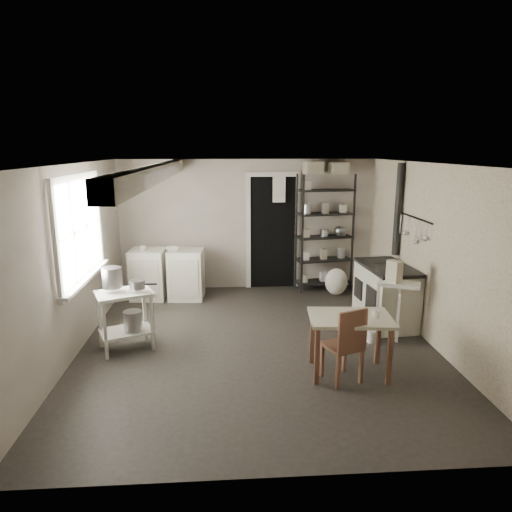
{
  "coord_description": "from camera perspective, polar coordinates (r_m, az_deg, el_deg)",
  "views": [
    {
      "loc": [
        -0.4,
        -5.52,
        2.48
      ],
      "look_at": [
        0.0,
        0.3,
        1.1
      ],
      "focal_mm": 32.0,
      "sensor_mm": 36.0,
      "label": 1
    }
  ],
  "objects": [
    {
      "name": "floor",
      "position": [
        6.06,
        0.2,
        -10.83
      ],
      "size": [
        5.0,
        5.0,
        0.0
      ],
      "primitive_type": "plane",
      "color": "black",
      "rests_on": "ground"
    },
    {
      "name": "ceiling",
      "position": [
        5.53,
        0.22,
        11.45
      ],
      "size": [
        5.0,
        5.0,
        0.0
      ],
      "primitive_type": "plane",
      "rotation": [
        3.14,
        0.0,
        0.0
      ],
      "color": "silver",
      "rests_on": "wall_back"
    },
    {
      "name": "wall_back",
      "position": [
        8.14,
        -1.06,
        3.91
      ],
      "size": [
        4.5,
        0.02,
        2.3
      ],
      "primitive_type": "cube",
      "color": "#A09588",
      "rests_on": "ground"
    },
    {
      "name": "wall_front",
      "position": [
        3.32,
        3.36,
        -10.33
      ],
      "size": [
        4.5,
        0.02,
        2.3
      ],
      "primitive_type": "cube",
      "color": "#A09588",
      "rests_on": "ground"
    },
    {
      "name": "wall_left",
      "position": [
        5.97,
        -21.88,
        -0.54
      ],
      "size": [
        0.02,
        5.0,
        2.3
      ],
      "primitive_type": "cube",
      "color": "#A09588",
      "rests_on": "ground"
    },
    {
      "name": "wall_right",
      "position": [
        6.26,
        21.2,
        0.14
      ],
      "size": [
        0.02,
        5.0,
        2.3
      ],
      "primitive_type": "cube",
      "color": "#A09588",
      "rests_on": "ground"
    },
    {
      "name": "window",
      "position": [
        6.08,
        -21.33,
        3.12
      ],
      "size": [
        0.12,
        1.76,
        1.28
      ],
      "primitive_type": null,
      "color": "beige",
      "rests_on": "wall_left"
    },
    {
      "name": "doorway",
      "position": [
        8.17,
        2.11,
        2.87
      ],
      "size": [
        0.96,
        0.1,
        2.08
      ],
      "primitive_type": null,
      "color": "beige",
      "rests_on": "ground"
    },
    {
      "name": "ceiling_beam",
      "position": [
        5.58,
        -12.37,
        10.14
      ],
      "size": [
        0.18,
        5.0,
        0.18
      ],
      "primitive_type": null,
      "color": "beige",
      "rests_on": "ceiling"
    },
    {
      "name": "wallpaper_panel",
      "position": [
        6.26,
        21.12,
        0.14
      ],
      "size": [
        0.01,
        5.0,
        2.3
      ],
      "primitive_type": null,
      "color": "beige",
      "rests_on": "wall_right"
    },
    {
      "name": "utensil_rail",
      "position": [
        6.71,
        18.89,
        4.63
      ],
      "size": [
        0.06,
        1.2,
        0.44
      ],
      "primitive_type": null,
      "color": "#A7A7A9",
      "rests_on": "wall_right"
    },
    {
      "name": "prep_table",
      "position": [
        5.98,
        -15.98,
        -7.56
      ],
      "size": [
        0.79,
        0.7,
        0.75
      ],
      "primitive_type": null,
      "rotation": [
        0.0,
        0.0,
        0.41
      ],
      "color": "beige",
      "rests_on": "ground"
    },
    {
      "name": "stockpot",
      "position": [
        5.85,
        -17.57,
        -2.59
      ],
      "size": [
        0.28,
        0.28,
        0.25
      ],
      "primitive_type": "cylinder",
      "rotation": [
        0.0,
        0.0,
        -0.24
      ],
      "color": "#A7A7A9",
      "rests_on": "prep_table"
    },
    {
      "name": "saucepan",
      "position": [
        5.8,
        -14.63,
        -3.46
      ],
      "size": [
        0.2,
        0.2,
        0.1
      ],
      "primitive_type": "cylinder",
      "rotation": [
        0.0,
        0.0,
        0.04
      ],
      "color": "#A7A7A9",
      "rests_on": "prep_table"
    },
    {
      "name": "bucket",
      "position": [
        5.95,
        -15.13,
        -7.79
      ],
      "size": [
        0.27,
        0.27,
        0.25
      ],
      "primitive_type": "cylinder",
      "rotation": [
        0.0,
        0.0,
        0.22
      ],
      "color": "#A7A7A9",
      "rests_on": "prep_table"
    },
    {
      "name": "base_cabinets",
      "position": [
        7.8,
        -11.03,
        -1.93
      ],
      "size": [
        1.3,
        0.63,
        0.84
      ],
      "primitive_type": null,
      "rotation": [
        0.0,
        0.0,
        -0.07
      ],
      "color": "beige",
      "rests_on": "ground"
    },
    {
      "name": "mixing_bowl",
      "position": [
        7.61,
        -10.49,
        1.56
      ],
      "size": [
        0.39,
        0.39,
        0.08
      ],
      "primitive_type": "imported",
      "rotation": [
        0.0,
        0.0,
        0.34
      ],
      "color": "silver",
      "rests_on": "base_cabinets"
    },
    {
      "name": "counter_cup",
      "position": [
        7.69,
        -13.98,
        1.55
      ],
      "size": [
        0.12,
        0.12,
        0.09
      ],
      "primitive_type": "imported",
      "rotation": [
        0.0,
        0.0,
        -0.13
      ],
      "color": "silver",
      "rests_on": "base_cabinets"
    },
    {
      "name": "shelf_rack",
      "position": [
        8.16,
        8.52,
        2.37
      ],
      "size": [
        1.02,
        0.54,
        2.05
      ],
      "primitive_type": null,
      "rotation": [
        0.0,
        0.0,
        0.17
      ],
      "color": "black",
      "rests_on": "ground"
    },
    {
      "name": "shelf_jar",
      "position": [
        8.09,
        6.57,
        5.32
      ],
      "size": [
        0.11,
        0.11,
        0.19
      ],
      "primitive_type": "imported",
      "rotation": [
        0.0,
        0.0,
        -0.32
      ],
      "color": "silver",
      "rests_on": "shelf_rack"
    },
    {
      "name": "storage_box_a",
      "position": [
        7.98,
        7.13,
        9.84
      ],
      "size": [
        0.33,
        0.3,
        0.2
      ],
      "primitive_type": "cube",
      "rotation": [
        0.0,
        0.0,
        0.15
      ],
      "color": "#BDB598",
      "rests_on": "shelf_rack"
    },
    {
      "name": "storage_box_b",
      "position": [
        8.07,
        10.25,
        9.63
      ],
      "size": [
        0.31,
        0.29,
        0.19
      ],
      "primitive_type": "cube",
      "rotation": [
        0.0,
        0.0,
        0.04
      ],
      "color": "#BDB598",
      "rests_on": "shelf_rack"
    },
    {
      "name": "stove",
      "position": [
        6.84,
        15.89,
        -4.55
      ],
      "size": [
        0.68,
        1.13,
        0.85
      ],
      "primitive_type": null,
      "rotation": [
        0.0,
        0.0,
        0.08
      ],
      "color": "beige",
      "rests_on": "ground"
    },
    {
      "name": "stovepipe",
      "position": [
        7.13,
        17.36,
        5.54
      ],
      "size": [
        0.15,
        0.15,
        1.53
      ],
      "primitive_type": null,
      "rotation": [
        0.0,
        0.0,
        -0.37
      ],
      "color": "black",
      "rests_on": "stove"
    },
    {
      "name": "side_ledge",
      "position": [
        6.22,
        17.2,
        -6.55
      ],
      "size": [
        0.6,
        0.47,
        0.81
      ],
      "primitive_type": null,
      "rotation": [
        0.0,
        0.0,
        -0.42
      ],
      "color": "beige",
      "rests_on": "ground"
    },
    {
      "name": "oats_box",
      "position": [
        6.06,
        16.95,
        -1.31
      ],
      "size": [
        0.18,
        0.22,
        0.28
      ],
      "primitive_type": "cube",
      "rotation": [
        0.0,
        0.0,
        0.42
      ],
      "color": "#BDB598",
      "rests_on": "side_ledge"
    },
    {
      "name": "work_table",
      "position": [
        5.27,
        11.58,
        -10.46
      ],
      "size": [
        0.94,
        0.7,
        0.68
      ],
      "primitive_type": null,
      "rotation": [
        0.0,
        0.0,
        -0.09
      ],
      "color": "beige",
      "rests_on": "ground"
    },
    {
      "name": "table_cup",
      "position": [
        5.13,
        14.76,
        -6.24
      ],
      "size": [
        0.1,
        0.1,
        0.09
      ],
      "primitive_type": "imported",
      "rotation": [
        0.0,
        0.0,
        -0.05
      ],
      "color": "silver",
      "rests_on": "work_table"
    },
    {
      "name": "chair",
      "position": [
        5.07,
        10.75,
        -10.1
      ],
      "size": [
        0.46,
        0.47,
        0.86
      ],
      "primitive_type": null,
      "rotation": [
        0.0,
        0.0,
        0.37
      ],
      "color": "brown",
      "rests_on": "ground"
    },
    {
      "name": "flour_sack",
      "position": [
        8.01,
        10.0,
        -3.13
      ],
      "size": [
        0.43,
        0.38,
        0.47
      ],
      "primitive_type": "ellipsoid",
      "rotation": [
        0.0,
        0.0,
        0.15
      ],
      "color": "beige",
      "rests_on": "ground"
    },
    {
      "name": "floor_crock",
      "position": [
        6.25,
        14.28,
        -9.75
      ],
      "size": [
        0.15,
        0.15,
        0.16
      ],
      "primitive_type": "cylinder",
      "rotation": [
        0.0,
        0.0,
        0.15
      ],
      "color": "silver",
      "rests_on": "ground"
    }
  ]
}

